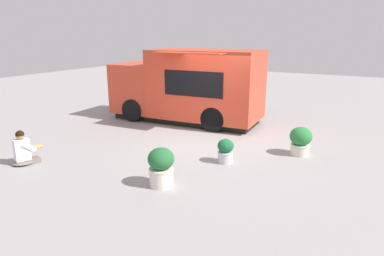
{
  "coord_description": "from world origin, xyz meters",
  "views": [
    {
      "loc": [
        4.49,
        -9.0,
        3.15
      ],
      "look_at": [
        0.21,
        -1.24,
        0.72
      ],
      "focal_mm": 32.39,
      "sensor_mm": 36.0,
      "label": 1
    }
  ],
  "objects_px": {
    "planter_flowering_near": "(161,166)",
    "planter_flowering_side": "(225,150)",
    "food_truck": "(189,88)",
    "planter_flowering_far": "(301,140)",
    "person_customer": "(24,151)"
  },
  "relations": [
    {
      "from": "planter_flowering_near",
      "to": "planter_flowering_side",
      "type": "xyz_separation_m",
      "value": [
        0.64,
        1.93,
        -0.12
      ]
    },
    {
      "from": "food_truck",
      "to": "planter_flowering_side",
      "type": "height_order",
      "value": "food_truck"
    },
    {
      "from": "food_truck",
      "to": "planter_flowering_far",
      "type": "height_order",
      "value": "food_truck"
    },
    {
      "from": "planter_flowering_side",
      "to": "planter_flowering_near",
      "type": "bearing_deg",
      "value": -108.35
    },
    {
      "from": "food_truck",
      "to": "planter_flowering_far",
      "type": "relative_size",
      "value": 7.28
    },
    {
      "from": "person_customer",
      "to": "planter_flowering_near",
      "type": "relative_size",
      "value": 1.03
    },
    {
      "from": "person_customer",
      "to": "planter_flowering_near",
      "type": "distance_m",
      "value": 3.75
    },
    {
      "from": "planter_flowering_near",
      "to": "planter_flowering_side",
      "type": "bearing_deg",
      "value": 71.65
    },
    {
      "from": "planter_flowering_far",
      "to": "food_truck",
      "type": "bearing_deg",
      "value": 157.78
    },
    {
      "from": "food_truck",
      "to": "planter_flowering_far",
      "type": "xyz_separation_m",
      "value": [
        4.43,
        -1.81,
        -0.84
      ]
    },
    {
      "from": "person_customer",
      "to": "planter_flowering_far",
      "type": "relative_size",
      "value": 1.14
    },
    {
      "from": "food_truck",
      "to": "person_customer",
      "type": "height_order",
      "value": "food_truck"
    },
    {
      "from": "planter_flowering_near",
      "to": "food_truck",
      "type": "bearing_deg",
      "value": 113.51
    },
    {
      "from": "food_truck",
      "to": "planter_flowering_side",
      "type": "distance_m",
      "value": 4.51
    },
    {
      "from": "planter_flowering_near",
      "to": "person_customer",
      "type": "bearing_deg",
      "value": -171.11
    }
  ]
}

